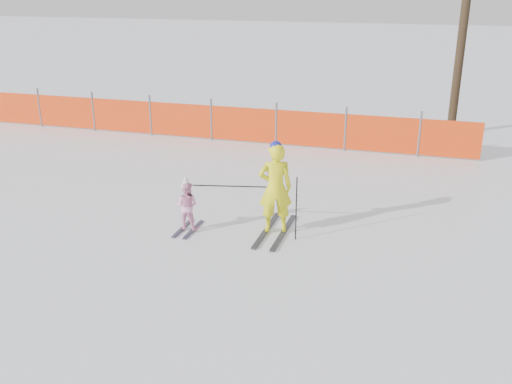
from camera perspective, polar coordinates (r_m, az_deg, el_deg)
ground at (r=10.03m, az=-0.83°, el=-6.32°), size 120.00×120.00×0.00m
adult at (r=10.57m, az=1.94°, el=0.39°), size 0.73×1.69×1.80m
child at (r=10.89m, az=-6.93°, el=-1.30°), size 0.46×0.89×1.12m
ski_poles at (r=10.50m, az=0.44°, el=-0.45°), size 1.98×0.33×1.22m
safety_fence at (r=17.67m, az=-8.34°, el=7.23°), size 17.64×0.06×1.25m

